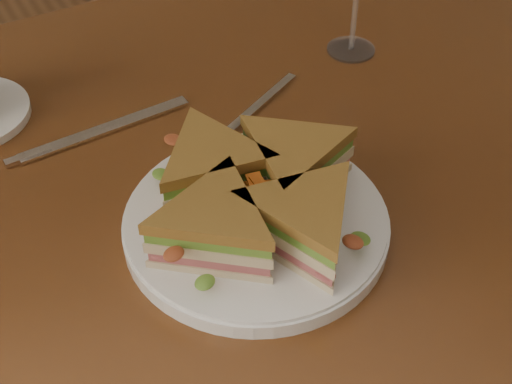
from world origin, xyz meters
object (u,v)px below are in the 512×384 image
Objects in this scene: table at (192,240)px; sandwich_wedges at (256,196)px; plate at (256,224)px; spoon at (226,132)px; knife at (94,134)px.

sandwich_wedges reaches higher than table.
table is 0.15m from plate.
spoon is (0.04, 0.14, -0.00)m from plate.
spoon is at bearing 29.82° from table.
knife reaches higher than table.
spoon is (0.04, 0.14, -0.04)m from sandwich_wedges.
knife is (-0.13, 0.07, -0.00)m from spoon.
plate reaches higher than table.
spoon is at bearing -32.34° from knife.
sandwich_wedges is at bearing -90.00° from plate.
sandwich_wedges is (0.00, -0.00, 0.04)m from plate.
spoon is (0.07, 0.04, 0.10)m from table.
plate is 0.15m from spoon.
plate is 0.23m from knife.
sandwich_wedges is 1.26× the size of knife.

